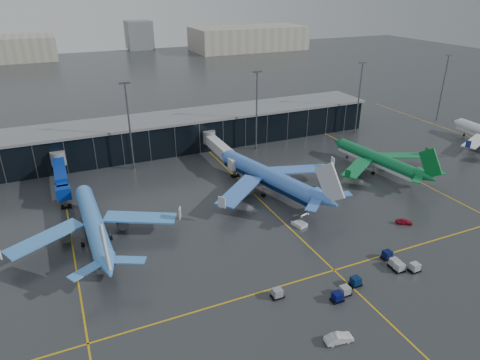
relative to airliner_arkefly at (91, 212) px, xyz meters
name	(u,v)px	position (x,y,z in m)	size (l,w,h in m)	color
ground	(253,242)	(30.20, -15.19, -6.39)	(600.00, 600.00, 0.00)	#282B2D
terminal_pier	(171,133)	(30.20, 46.81, -0.97)	(142.00, 17.00, 10.70)	black
jet_bridges	(61,174)	(-4.80, 27.80, -1.83)	(94.00, 27.50, 7.20)	#595B60
flood_masts	(197,115)	(35.20, 34.81, 7.43)	(203.00, 0.50, 25.50)	#595B60
distant_hangars	(160,41)	(80.14, 254.89, 2.40)	(260.00, 71.00, 22.00)	#B2AD99
taxi_lines	(271,211)	(40.20, -4.58, -6.38)	(220.00, 120.00, 0.02)	gold
airliner_arkefly	(91,212)	(0.00, 0.00, 0.00)	(36.49, 41.56, 12.77)	#4389DC
airliner_klm_near	(267,166)	(44.19, 5.69, 0.54)	(39.60, 45.09, 13.86)	#4278DA
airliner_aer_lingus	(377,151)	(79.24, 4.98, -0.52)	(33.52, 38.18, 11.73)	#0D723A
baggage_carts	(365,276)	(43.71, -34.92, -5.63)	(29.58, 7.84, 1.70)	black
mobile_airstair	(299,222)	(42.80, -13.14, -5.62)	(2.90, 3.63, 3.45)	silver
service_van_red	(404,221)	(64.88, -22.23, -5.77)	(1.45, 3.60, 1.23)	maroon
service_van_white	(339,338)	(30.26, -45.36, -5.65)	(1.57, 4.50, 1.48)	silver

